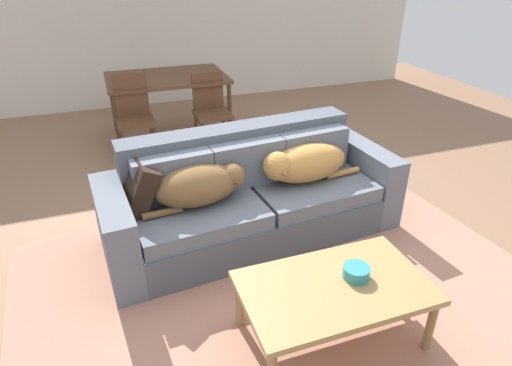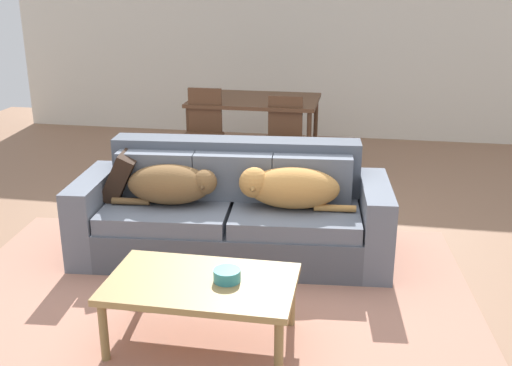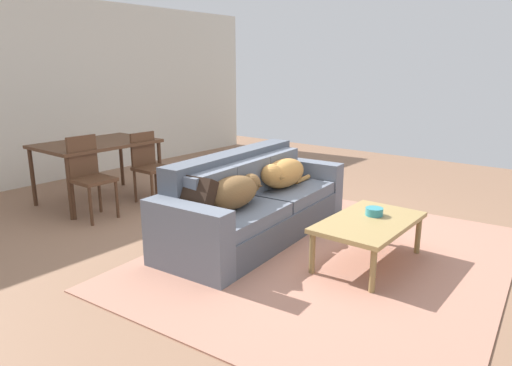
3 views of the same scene
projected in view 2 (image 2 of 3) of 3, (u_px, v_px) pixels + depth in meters
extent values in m
plane|color=#8D664D|center=(248.00, 261.00, 4.61)|extent=(10.00, 10.00, 0.00)
cube|color=beige|center=(306.00, 34.00, 7.91)|extent=(8.00, 0.12, 2.70)
cube|color=tan|center=(204.00, 312.00, 3.89)|extent=(3.79, 3.19, 0.01)
cube|color=#505661|center=(232.00, 238.00, 4.64)|extent=(2.00, 1.02, 0.31)
cube|color=slate|center=(169.00, 209.00, 4.61)|extent=(1.00, 0.90, 0.13)
cube|color=slate|center=(296.00, 214.00, 4.53)|extent=(1.00, 0.90, 0.13)
cube|color=#505661|center=(236.00, 165.00, 4.77)|extent=(1.95, 0.41, 0.42)
cube|color=slate|center=(156.00, 174.00, 4.66)|extent=(0.60, 0.21, 0.36)
cube|color=slate|center=(233.00, 177.00, 4.61)|extent=(0.60, 0.21, 0.36)
cube|color=slate|center=(312.00, 179.00, 4.55)|extent=(0.60, 0.21, 0.36)
cube|color=slate|center=(95.00, 214.00, 4.68)|extent=(0.28, 0.87, 0.61)
cube|color=slate|center=(374.00, 224.00, 4.50)|extent=(0.28, 0.87, 0.61)
ellipsoid|color=brown|center=(169.00, 184.00, 4.52)|extent=(0.66, 0.39, 0.30)
sphere|color=brown|center=(204.00, 182.00, 4.46)|extent=(0.19, 0.19, 0.19)
cone|color=brown|center=(202.00, 187.00, 4.39)|extent=(0.09, 0.11, 0.08)
cylinder|color=brown|center=(131.00, 201.00, 4.52)|extent=(0.29, 0.07, 0.05)
ellipsoid|color=#C58845|center=(294.00, 188.00, 4.43)|extent=(0.70, 0.38, 0.31)
sphere|color=#C58845|center=(254.00, 183.00, 4.42)|extent=(0.23, 0.23, 0.23)
cone|color=olive|center=(253.00, 189.00, 4.33)|extent=(0.11, 0.13, 0.10)
cylinder|color=#C58845|center=(335.00, 208.00, 4.38)|extent=(0.31, 0.08, 0.05)
cube|color=black|center=(122.00, 175.00, 4.67)|extent=(0.33, 0.41, 0.40)
cube|color=#A4864F|center=(201.00, 284.00, 3.45)|extent=(1.08, 0.64, 0.04)
cylinder|color=olive|center=(104.00, 332.00, 3.35)|extent=(0.05, 0.05, 0.37)
cylinder|color=olive|center=(279.00, 351.00, 3.18)|extent=(0.05, 0.05, 0.37)
cylinder|color=olive|center=(139.00, 286.00, 3.86)|extent=(0.05, 0.05, 0.37)
cylinder|color=olive|center=(291.00, 299.00, 3.69)|extent=(0.05, 0.05, 0.37)
cylinder|color=teal|center=(227.00, 275.00, 3.43)|extent=(0.16, 0.16, 0.07)
cube|color=#52321F|center=(255.00, 100.00, 6.75)|extent=(1.40, 0.96, 0.04)
cylinder|color=#452B1A|center=(189.00, 141.00, 6.58)|extent=(0.05, 0.05, 0.73)
cylinder|color=#452B1A|center=(309.00, 146.00, 6.37)|extent=(0.05, 0.05, 0.73)
cylinder|color=#452B1A|center=(209.00, 123.00, 7.38)|extent=(0.05, 0.05, 0.73)
cylinder|color=#452B1A|center=(316.00, 127.00, 7.17)|extent=(0.05, 0.05, 0.73)
cube|color=#52321F|center=(202.00, 137.00, 6.35)|extent=(0.40, 0.40, 0.04)
cube|color=#52321F|center=(205.00, 110.00, 6.43)|extent=(0.36, 0.04, 0.47)
cylinder|color=#492D1C|center=(182.00, 163.00, 6.29)|extent=(0.04, 0.04, 0.44)
cylinder|color=#492D1C|center=(214.00, 164.00, 6.24)|extent=(0.04, 0.04, 0.44)
cylinder|color=#492D1C|center=(191.00, 154.00, 6.61)|extent=(0.04, 0.04, 0.44)
cylinder|color=#492D1C|center=(221.00, 155.00, 6.56)|extent=(0.04, 0.04, 0.44)
cube|color=#52321F|center=(283.00, 142.00, 6.22)|extent=(0.40, 0.40, 0.04)
cube|color=#52321F|center=(286.00, 116.00, 6.31)|extent=(0.36, 0.04, 0.43)
cylinder|color=#492D1C|center=(264.00, 168.00, 6.17)|extent=(0.04, 0.04, 0.42)
cylinder|color=#492D1C|center=(297.00, 169.00, 6.11)|extent=(0.04, 0.04, 0.42)
cylinder|color=#492D1C|center=(269.00, 158.00, 6.48)|extent=(0.04, 0.04, 0.42)
cylinder|color=#492D1C|center=(301.00, 160.00, 6.43)|extent=(0.04, 0.04, 0.42)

